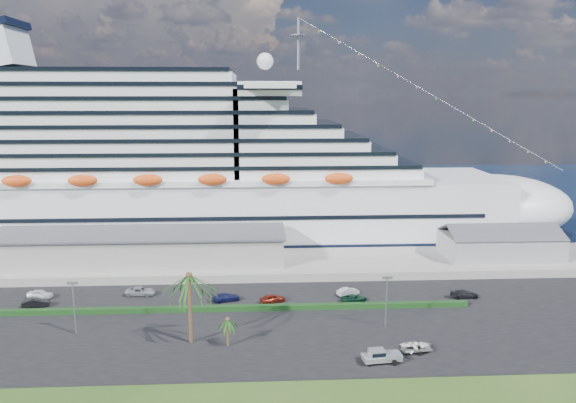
{
  "coord_description": "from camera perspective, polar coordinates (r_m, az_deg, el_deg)",
  "views": [
    {
      "loc": [
        0.26,
        -74.26,
        36.21
      ],
      "look_at": [
        5.72,
        30.0,
        16.21
      ],
      "focal_mm": 35.0,
      "sensor_mm": 36.0,
      "label": 1
    }
  ],
  "objects": [
    {
      "name": "ground",
      "position": [
        82.62,
        -2.98,
        -15.17
      ],
      "size": [
        420.0,
        420.0,
        0.0
      ],
      "primitive_type": "plane",
      "color": "#234818",
      "rests_on": "ground"
    },
    {
      "name": "asphalt_lot",
      "position": [
        92.61,
        -2.99,
        -12.15
      ],
      "size": [
        140.0,
        38.0,
        0.12
      ],
      "primitive_type": "cube",
      "color": "black",
      "rests_on": "ground"
    },
    {
      "name": "wharf",
      "position": [
        119.59,
        -3.01,
        -6.34
      ],
      "size": [
        240.0,
        20.0,
        1.8
      ],
      "primitive_type": "cube",
      "color": "gray",
      "rests_on": "ground"
    },
    {
      "name": "water",
      "position": [
        207.44,
        -3.03,
        0.78
      ],
      "size": [
        420.0,
        160.0,
        0.02
      ],
      "primitive_type": "cube",
      "color": "black",
      "rests_on": "ground"
    },
    {
      "name": "cruise_ship",
      "position": [
        141.32,
        -11.85,
        2.67
      ],
      "size": [
        191.0,
        38.0,
        54.0
      ],
      "color": "silver",
      "rests_on": "ground"
    },
    {
      "name": "terminal_building",
      "position": [
        121.11,
        -14.98,
        -4.46
      ],
      "size": [
        61.0,
        15.0,
        6.3
      ],
      "color": "gray",
      "rests_on": "wharf"
    },
    {
      "name": "port_shed",
      "position": [
        129.4,
        20.73,
        -4.11
      ],
      "size": [
        24.0,
        12.31,
        7.37
      ],
      "color": "gray",
      "rests_on": "wharf"
    },
    {
      "name": "hedge",
      "position": [
        97.39,
        -7.79,
        -10.73
      ],
      "size": [
        88.0,
        1.1,
        0.9
      ],
      "primitive_type": "cube",
      "color": "black",
      "rests_on": "asphalt_lot"
    },
    {
      "name": "lamp_post_left",
      "position": [
        92.29,
        -20.93,
        -9.44
      ],
      "size": [
        1.6,
        0.35,
        8.27
      ],
      "color": "gray",
      "rests_on": "asphalt_lot"
    },
    {
      "name": "lamp_post_right",
      "position": [
        90.05,
        9.99,
        -9.37
      ],
      "size": [
        1.6,
        0.35,
        8.27
      ],
      "color": "gray",
      "rests_on": "asphalt_lot"
    },
    {
      "name": "palm_tall",
      "position": [
        83.42,
        -10.0,
        -8.22
      ],
      "size": [
        8.82,
        8.82,
        11.13
      ],
      "color": "#47301E",
      "rests_on": "ground"
    },
    {
      "name": "palm_short",
      "position": [
        83.51,
        -6.17,
        -12.16
      ],
      "size": [
        3.53,
        3.53,
        4.56
      ],
      "color": "#47301E",
      "rests_on": "ground"
    },
    {
      "name": "parked_car_0",
      "position": [
        111.52,
        -23.89,
        -8.59
      ],
      "size": [
        4.62,
        2.28,
        1.51
      ],
      "primitive_type": "imported",
      "rotation": [
        0.0,
        0.0,
        1.46
      ],
      "color": "white",
      "rests_on": "asphalt_lot"
    },
    {
      "name": "parked_car_1",
      "position": [
        107.41,
        -24.22,
        -9.36
      ],
      "size": [
        4.73,
        2.31,
        1.49
      ],
      "primitive_type": "imported",
      "rotation": [
        0.0,
        0.0,
        1.74
      ],
      "color": "black",
      "rests_on": "asphalt_lot"
    },
    {
      "name": "parked_car_2",
      "position": [
        107.03,
        -14.76,
        -8.82
      ],
      "size": [
        5.46,
        2.77,
        1.48
      ],
      "primitive_type": "imported",
      "rotation": [
        0.0,
        0.0,
        1.51
      ],
      "color": "#A1A6AA",
      "rests_on": "asphalt_lot"
    },
    {
      "name": "parked_car_3",
      "position": [
        101.4,
        -6.31,
        -9.64
      ],
      "size": [
        5.3,
        3.43,
        1.43
      ],
      "primitive_type": "imported",
      "rotation": [
        0.0,
        0.0,
        1.89
      ],
      "color": "#141846",
      "rests_on": "asphalt_lot"
    },
    {
      "name": "parked_car_4",
      "position": [
        100.19,
        -1.57,
        -9.81
      ],
      "size": [
        4.84,
        3.4,
        1.53
      ],
      "primitive_type": "imported",
      "rotation": [
        0.0,
        0.0,
        1.97
      ],
      "color": "maroon",
      "rests_on": "asphalt_lot"
    },
    {
      "name": "parked_car_5",
      "position": [
        104.2,
        6.12,
        -9.08
      ],
      "size": [
        4.46,
        3.09,
        1.39
      ],
      "primitive_type": "imported",
      "rotation": [
        0.0,
        0.0,
        2.0
      ],
      "color": "silver",
      "rests_on": "asphalt_lot"
    },
    {
      "name": "parked_car_6",
      "position": [
        101.25,
        6.71,
        -9.72
      ],
      "size": [
        5.15,
        3.58,
        1.31
      ],
      "primitive_type": "imported",
      "rotation": [
        0.0,
        0.0,
        1.9
      ],
      "color": "#0B2F1E",
      "rests_on": "asphalt_lot"
    },
    {
      "name": "parked_car_7",
      "position": [
        107.21,
        17.47,
        -8.94
      ],
      "size": [
        4.97,
        2.05,
        1.44
      ],
      "primitive_type": "imported",
      "rotation": [
        0.0,
        0.0,
        1.56
      ],
      "color": "black",
      "rests_on": "asphalt_lot"
    },
    {
      "name": "pickup_truck",
      "position": [
        80.34,
        9.45,
        -15.19
      ],
      "size": [
        5.52,
        2.58,
        1.88
      ],
      "color": "black",
      "rests_on": "asphalt_lot"
    },
    {
      "name": "boat_trailer",
      "position": [
        83.99,
        12.95,
        -14.12
      ],
      "size": [
        5.59,
        4.01,
        1.56
      ],
      "color": "gray",
      "rests_on": "asphalt_lot"
    }
  ]
}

